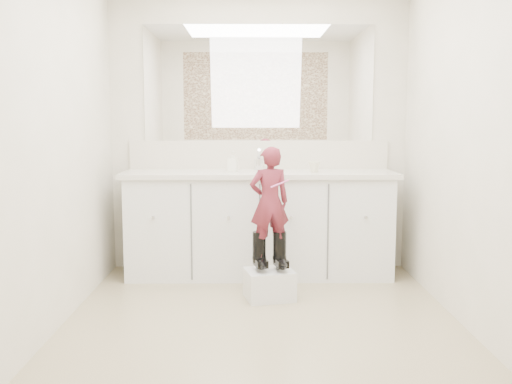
{
  "coord_description": "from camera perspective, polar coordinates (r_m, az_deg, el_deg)",
  "views": [
    {
      "loc": [
        -0.08,
        -3.56,
        1.32
      ],
      "look_at": [
        -0.03,
        0.56,
        0.8
      ],
      "focal_mm": 40.0,
      "sensor_mm": 36.0,
      "label": 1
    }
  ],
  "objects": [
    {
      "name": "mirror",
      "position": [
        5.06,
        0.28,
        10.82
      ],
      "size": [
        2.0,
        0.02,
        1.0
      ],
      "primitive_type": "cube",
      "color": "white",
      "rests_on": "wall_back"
    },
    {
      "name": "toothbrush",
      "position": [
        4.07,
        2.39,
        0.83
      ],
      "size": [
        0.13,
        0.04,
        0.06
      ],
      "primitive_type": "cylinder",
      "rotation": [
        0.0,
        1.22,
        0.23
      ],
      "color": "pink",
      "rests_on": "toddler"
    },
    {
      "name": "wall_right",
      "position": [
        3.82,
        20.64,
        4.95
      ],
      "size": [
        0.0,
        3.0,
        3.0
      ],
      "primitive_type": "plane",
      "rotation": [
        1.57,
        0.0,
        -1.57
      ],
      "color": "beige",
      "rests_on": "floor"
    },
    {
      "name": "cup",
      "position": [
        4.76,
        5.85,
        2.52
      ],
      "size": [
        0.11,
        0.11,
        0.09
      ],
      "primitive_type": "imported",
      "rotation": [
        0.0,
        0.0,
        0.15
      ],
      "color": "beige",
      "rests_on": "countertop"
    },
    {
      "name": "boot_left",
      "position": [
        4.23,
        0.33,
        -5.89
      ],
      "size": [
        0.14,
        0.21,
        0.28
      ],
      "primitive_type": null,
      "rotation": [
        0.0,
        0.0,
        0.23
      ],
      "color": "black",
      "rests_on": "step_stool"
    },
    {
      "name": "toddler",
      "position": [
        4.17,
        1.36,
        -1.01
      ],
      "size": [
        0.33,
        0.26,
        0.81
      ],
      "primitive_type": "imported",
      "rotation": [
        0.0,
        0.0,
        3.37
      ],
      "color": "#A4323D",
      "rests_on": "step_stool"
    },
    {
      "name": "backsplash",
      "position": [
        5.05,
        0.28,
        3.73
      ],
      "size": [
        2.28,
        0.03,
        0.25
      ],
      "primitive_type": "cube",
      "color": "beige",
      "rests_on": "countertop"
    },
    {
      "name": "wall_back",
      "position": [
        5.06,
        0.28,
        5.84
      ],
      "size": [
        2.6,
        0.0,
        2.6
      ],
      "primitive_type": "plane",
      "rotation": [
        1.57,
        0.0,
        0.0
      ],
      "color": "beige",
      "rests_on": "floor"
    },
    {
      "name": "dot_panel",
      "position": [
        2.09,
        1.55,
        16.31
      ],
      "size": [
        2.0,
        0.01,
        1.2
      ],
      "primitive_type": "cube",
      "color": "#472819",
      "rests_on": "wall_front"
    },
    {
      "name": "countertop",
      "position": [
        4.79,
        0.33,
        1.8
      ],
      "size": [
        2.28,
        0.58,
        0.04
      ],
      "primitive_type": "cube",
      "color": "beige",
      "rests_on": "vanity_cabinet"
    },
    {
      "name": "soap_bottle",
      "position": [
        4.81,
        -2.35,
        3.07
      ],
      "size": [
        0.09,
        0.09,
        0.17
      ],
      "primitive_type": "imported",
      "rotation": [
        0.0,
        0.0,
        -0.2
      ],
      "color": "white",
      "rests_on": "countertop"
    },
    {
      "name": "faucet",
      "position": [
        4.95,
        0.3,
        2.79
      ],
      "size": [
        0.08,
        0.08,
        0.1
      ],
      "primitive_type": "cylinder",
      "color": "silver",
      "rests_on": "countertop"
    },
    {
      "name": "boot_right",
      "position": [
        4.24,
        2.36,
        -5.89
      ],
      "size": [
        0.14,
        0.21,
        0.28
      ],
      "primitive_type": null,
      "rotation": [
        0.0,
        0.0,
        0.23
      ],
      "color": "black",
      "rests_on": "step_stool"
    },
    {
      "name": "wall_left",
      "position": [
        3.76,
        -19.64,
        4.97
      ],
      "size": [
        0.0,
        3.0,
        3.0
      ],
      "primitive_type": "plane",
      "rotation": [
        1.57,
        0.0,
        1.57
      ],
      "color": "beige",
      "rests_on": "floor"
    },
    {
      "name": "floor",
      "position": [
        3.79,
        0.61,
        -13.15
      ],
      "size": [
        3.0,
        3.0,
        0.0
      ],
      "primitive_type": "plane",
      "color": "#907E5E",
      "rests_on": "ground"
    },
    {
      "name": "wall_front",
      "position": [
        2.06,
        1.52,
        3.91
      ],
      "size": [
        2.6,
        0.0,
        2.6
      ],
      "primitive_type": "plane",
      "rotation": [
        -1.57,
        0.0,
        0.0
      ],
      "color": "beige",
      "rests_on": "floor"
    },
    {
      "name": "step_stool",
      "position": [
        4.28,
        1.34,
        -9.23
      ],
      "size": [
        0.4,
        0.35,
        0.22
      ],
      "primitive_type": "cube",
      "rotation": [
        0.0,
        0.0,
        0.23
      ],
      "color": "silver",
      "rests_on": "floor"
    },
    {
      "name": "vanity_cabinet",
      "position": [
        4.86,
        0.32,
        -3.4
      ],
      "size": [
        2.2,
        0.55,
        0.85
      ],
      "primitive_type": "cube",
      "color": "silver",
      "rests_on": "floor"
    }
  ]
}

